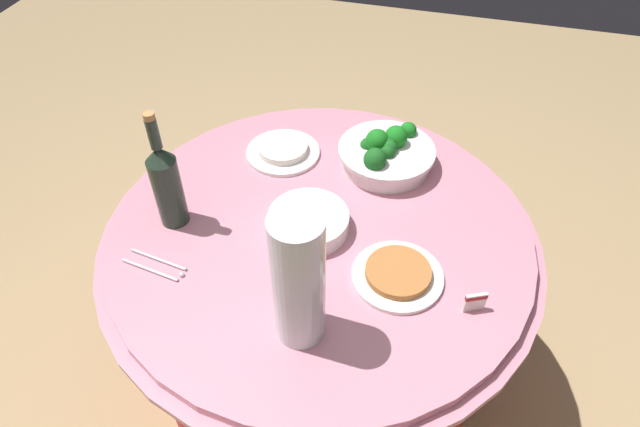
% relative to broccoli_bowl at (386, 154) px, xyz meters
% --- Properties ---
extents(ground_plane, '(6.00, 6.00, 0.00)m').
position_rel_broccoli_bowl_xyz_m(ground_plane, '(0.12, 0.29, -0.78)').
color(ground_plane, tan).
extents(buffet_table, '(1.16, 1.16, 0.74)m').
position_rel_broccoli_bowl_xyz_m(buffet_table, '(0.12, 0.29, -0.41)').
color(buffet_table, maroon).
rests_on(buffet_table, ground_plane).
extents(broccoli_bowl, '(0.28, 0.28, 0.12)m').
position_rel_broccoli_bowl_xyz_m(broccoli_bowl, '(0.00, 0.00, 0.00)').
color(broccoli_bowl, white).
rests_on(broccoli_bowl, buffet_table).
extents(plate_stack, '(0.21, 0.21, 0.05)m').
position_rel_broccoli_bowl_xyz_m(plate_stack, '(0.14, 0.31, -0.02)').
color(plate_stack, white).
rests_on(plate_stack, buffet_table).
extents(wine_bottle, '(0.07, 0.07, 0.34)m').
position_rel_broccoli_bowl_xyz_m(wine_bottle, '(0.49, 0.37, 0.09)').
color(wine_bottle, '#223326').
rests_on(wine_bottle, buffet_table).
extents(decorative_fruit_vase, '(0.11, 0.11, 0.34)m').
position_rel_broccoli_bowl_xyz_m(decorative_fruit_vase, '(0.08, 0.61, 0.11)').
color(decorative_fruit_vase, silver).
rests_on(decorative_fruit_vase, buffet_table).
extents(serving_tongs, '(0.17, 0.07, 0.01)m').
position_rel_broccoli_bowl_xyz_m(serving_tongs, '(0.47, 0.53, -0.04)').
color(serving_tongs, silver).
rests_on(serving_tongs, buffet_table).
extents(food_plate_rice, '(0.22, 0.22, 0.03)m').
position_rel_broccoli_bowl_xyz_m(food_plate_rice, '(0.30, 0.03, -0.03)').
color(food_plate_rice, white).
rests_on(food_plate_rice, buffet_table).
extents(food_plate_peanuts, '(0.22, 0.22, 0.03)m').
position_rel_broccoli_bowl_xyz_m(food_plate_peanuts, '(-0.11, 0.41, -0.03)').
color(food_plate_peanuts, white).
rests_on(food_plate_peanuts, buffet_table).
extents(label_placard_front, '(0.05, 0.03, 0.05)m').
position_rel_broccoli_bowl_xyz_m(label_placard_front, '(-0.29, 0.45, -0.01)').
color(label_placard_front, white).
rests_on(label_placard_front, buffet_table).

